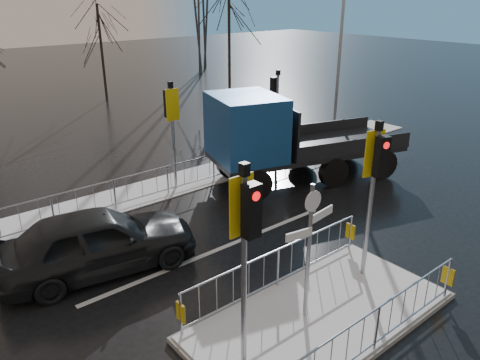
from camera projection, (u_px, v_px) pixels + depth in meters
ground at (320, 319)px, 10.27m from camera, size 120.00×120.00×0.00m
snow_verge at (135, 195)px, 16.42m from camera, size 30.00×2.00×0.04m
lane_markings at (332, 326)px, 10.03m from camera, size 8.00×11.38×0.01m
traffic_island at (321, 304)px, 10.12m from camera, size 6.00×3.04×4.15m
far_kerb_fixtures at (148, 171)px, 15.85m from camera, size 18.00×0.65×3.83m
car_far_lane at (97, 241)px, 11.77m from camera, size 5.21×2.80×1.68m
flatbed_truck at (272, 137)px, 16.84m from camera, size 7.77×4.64×3.39m
tree_far_b at (100, 34)px, 29.42m from camera, size 3.25×3.25×6.14m
tree_far_c at (229, 16)px, 31.62m from camera, size 4.00×4.00×7.55m
street_lamp_right at (341, 46)px, 20.93m from camera, size 1.25×0.18×8.00m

